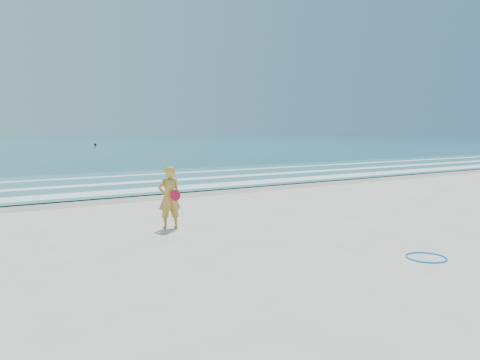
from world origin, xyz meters
TOP-DOWN VIEW (x-y plane):
  - ground at (0.00, 0.00)m, footprint 400.00×400.00m
  - wet_sand at (0.00, 9.00)m, footprint 400.00×2.40m
  - shallow at (0.00, 14.00)m, footprint 400.00×10.00m
  - foam_near at (0.00, 10.30)m, footprint 400.00×1.40m
  - foam_mid at (0.00, 13.20)m, footprint 400.00×0.90m
  - foam_far at (0.00, 16.50)m, footprint 400.00×0.60m
  - hoop at (0.87, -1.95)m, footprint 0.90×0.90m
  - buoy at (13.07, 65.88)m, footprint 0.37×0.37m
  - woman at (-2.17, 3.22)m, footprint 0.61×0.44m

SIDE VIEW (x-z plane):
  - ground at x=0.00m, z-range 0.00..0.00m
  - wet_sand at x=0.00m, z-range 0.00..0.00m
  - hoop at x=0.87m, z-range 0.00..0.03m
  - shallow at x=0.00m, z-range 0.04..0.05m
  - foam_near at x=0.00m, z-range 0.05..0.06m
  - foam_mid at x=0.00m, z-range 0.05..0.06m
  - foam_far at x=0.00m, z-range 0.05..0.06m
  - buoy at x=13.07m, z-range 0.04..0.41m
  - woman at x=-2.17m, z-range 0.00..1.56m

